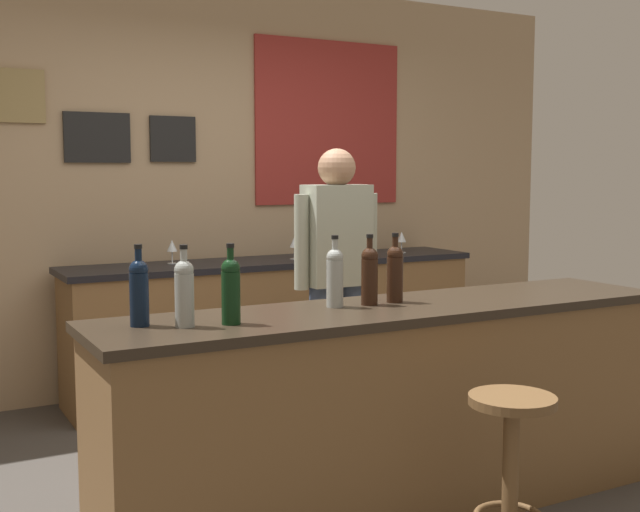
{
  "coord_description": "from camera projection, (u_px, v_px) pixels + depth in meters",
  "views": [
    {
      "loc": [
        -1.91,
        -3.23,
        1.49
      ],
      "look_at": [
        0.09,
        0.45,
        1.05
      ],
      "focal_mm": 44.96,
      "sensor_mm": 36.0,
      "label": 1
    }
  ],
  "objects": [
    {
      "name": "wine_bottle_f",
      "position": [
        395.0,
        272.0,
        3.51
      ],
      "size": [
        0.07,
        0.07,
        0.31
      ],
      "color": "black",
      "rests_on": "bar_counter"
    },
    {
      "name": "bartender",
      "position": [
        336.0,
        271.0,
        4.48
      ],
      "size": [
        0.52,
        0.21,
        1.62
      ],
      "color": "#384766",
      "rests_on": "ground_plane"
    },
    {
      "name": "wine_glass_b",
      "position": [
        294.0,
        243.0,
        5.43
      ],
      "size": [
        0.07,
        0.07,
        0.16
      ],
      "color": "silver",
      "rests_on": "side_counter"
    },
    {
      "name": "bar_counter",
      "position": [
        395.0,
        409.0,
        3.49
      ],
      "size": [
        2.65,
        0.6,
        0.92
      ],
      "color": "brown",
      "rests_on": "ground_plane"
    },
    {
      "name": "wine_bottle_b",
      "position": [
        184.0,
        291.0,
        2.95
      ],
      "size": [
        0.07,
        0.07,
        0.31
      ],
      "color": "#999E99",
      "rests_on": "bar_counter"
    },
    {
      "name": "wine_glass_d",
      "position": [
        402.0,
        238.0,
        5.85
      ],
      "size": [
        0.07,
        0.07,
        0.16
      ],
      "color": "silver",
      "rests_on": "side_counter"
    },
    {
      "name": "ground_plane",
      "position": [
        348.0,
        480.0,
        3.89
      ],
      "size": [
        10.0,
        10.0,
        0.0
      ],
      "primitive_type": "plane",
      "color": "#423D38"
    },
    {
      "name": "side_counter",
      "position": [
        277.0,
        324.0,
        5.47
      ],
      "size": [
        2.87,
        0.56,
        0.9
      ],
      "color": "brown",
      "rests_on": "ground_plane"
    },
    {
      "name": "back_wall",
      "position": [
        202.0,
        183.0,
        5.52
      ],
      "size": [
        6.0,
        0.09,
        2.8
      ],
      "color": "tan",
      "rests_on": "ground_plane"
    },
    {
      "name": "wine_glass_a",
      "position": [
        172.0,
        247.0,
        5.16
      ],
      "size": [
        0.07,
        0.07,
        0.16
      ],
      "color": "silver",
      "rests_on": "side_counter"
    },
    {
      "name": "bar_stool",
      "position": [
        511.0,
        454.0,
        2.94
      ],
      "size": [
        0.32,
        0.32,
        0.68
      ],
      "color": "brown",
      "rests_on": "ground_plane"
    },
    {
      "name": "wine_bottle_e",
      "position": [
        370.0,
        274.0,
        3.44
      ],
      "size": [
        0.07,
        0.07,
        0.31
      ],
      "color": "black",
      "rests_on": "bar_counter"
    },
    {
      "name": "wine_bottle_d",
      "position": [
        335.0,
        275.0,
        3.38
      ],
      "size": [
        0.07,
        0.07,
        0.31
      ],
      "color": "#999E99",
      "rests_on": "bar_counter"
    },
    {
      "name": "wine_bottle_a",
      "position": [
        139.0,
        290.0,
        2.96
      ],
      "size": [
        0.07,
        0.07,
        0.31
      ],
      "color": "black",
      "rests_on": "bar_counter"
    },
    {
      "name": "wine_bottle_c",
      "position": [
        231.0,
        288.0,
        3.0
      ],
      "size": [
        0.07,
        0.07,
        0.31
      ],
      "color": "black",
      "rests_on": "bar_counter"
    },
    {
      "name": "wine_glass_c",
      "position": [
        362.0,
        239.0,
        5.76
      ],
      "size": [
        0.07,
        0.07,
        0.16
      ],
      "color": "silver",
      "rests_on": "side_counter"
    }
  ]
}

